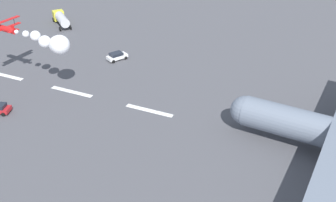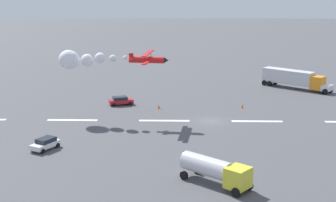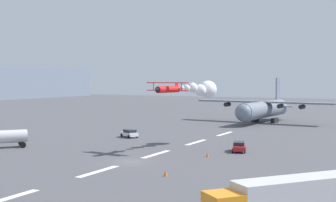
{
  "view_description": "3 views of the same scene",
  "coord_description": "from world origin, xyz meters",
  "px_view_note": "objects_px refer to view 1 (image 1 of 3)",
  "views": [
    {
      "loc": [
        61.49,
        -48.18,
        33.95
      ],
      "look_at": [
        39.84,
        0.0,
        2.52
      ],
      "focal_mm": 43.7,
      "sensor_mm": 36.0,
      "label": 1
    },
    {
      "loc": [
        4.9,
        76.55,
        21.65
      ],
      "look_at": [
        6.79,
        -1.96,
        2.74
      ],
      "focal_mm": 53.75,
      "sensor_mm": 36.0,
      "label": 2
    },
    {
      "loc": [
        -53.68,
        -33.47,
        11.3
      ],
      "look_at": [
        10.05,
        -0.58,
        7.86
      ],
      "focal_mm": 50.17,
      "sensor_mm": 36.0,
      "label": 3
    }
  ],
  "objects_px": {
    "fuel_tanker_truck": "(61,18)",
    "airport_staff_sedan": "(117,56)",
    "cargo_transport_plane": "(332,132)",
    "stunt_biplane_red": "(49,42)"
  },
  "relations": [
    {
      "from": "cargo_transport_plane",
      "to": "airport_staff_sedan",
      "type": "height_order",
      "value": "cargo_transport_plane"
    },
    {
      "from": "airport_staff_sedan",
      "to": "fuel_tanker_truck",
      "type": "bearing_deg",
      "value": 152.45
    },
    {
      "from": "stunt_biplane_red",
      "to": "airport_staff_sedan",
      "type": "bearing_deg",
      "value": 82.37
    },
    {
      "from": "cargo_transport_plane",
      "to": "stunt_biplane_red",
      "type": "xyz_separation_m",
      "value": [
        -42.79,
        -1.69,
        5.94
      ]
    },
    {
      "from": "cargo_transport_plane",
      "to": "fuel_tanker_truck",
      "type": "xyz_separation_m",
      "value": [
        -62.2,
        25.52,
        -1.78
      ]
    },
    {
      "from": "cargo_transport_plane",
      "to": "airport_staff_sedan",
      "type": "xyz_separation_m",
      "value": [
        -40.65,
        14.28,
        -2.71
      ]
    },
    {
      "from": "fuel_tanker_truck",
      "to": "airport_staff_sedan",
      "type": "distance_m",
      "value": 24.33
    },
    {
      "from": "fuel_tanker_truck",
      "to": "airport_staff_sedan",
      "type": "relative_size",
      "value": 1.79
    },
    {
      "from": "cargo_transport_plane",
      "to": "airport_staff_sedan",
      "type": "bearing_deg",
      "value": 160.65
    },
    {
      "from": "cargo_transport_plane",
      "to": "airport_staff_sedan",
      "type": "distance_m",
      "value": 43.17
    }
  ]
}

